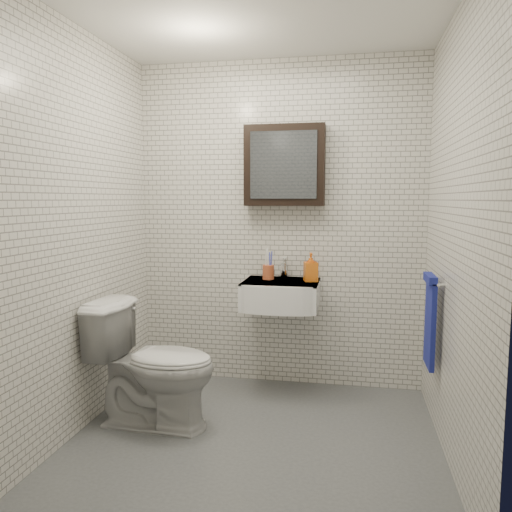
# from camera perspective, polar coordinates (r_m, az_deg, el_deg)

# --- Properties ---
(ground) EXTENTS (2.20, 2.00, 0.01)m
(ground) POSITION_cam_1_polar(r_m,az_deg,el_deg) (3.22, -0.17, -20.14)
(ground) COLOR #4B4E52
(ground) RESTS_ON ground
(room_shell) EXTENTS (2.22, 2.02, 2.51)m
(room_shell) POSITION_cam_1_polar(r_m,az_deg,el_deg) (2.88, -0.18, 6.83)
(room_shell) COLOR silver
(room_shell) RESTS_ON ground
(washbasin) EXTENTS (0.55, 0.50, 0.20)m
(washbasin) POSITION_cam_1_polar(r_m,az_deg,el_deg) (3.66, 2.79, -4.42)
(washbasin) COLOR white
(washbasin) RESTS_ON room_shell
(faucet) EXTENTS (0.06, 0.20, 0.15)m
(faucet) POSITION_cam_1_polar(r_m,az_deg,el_deg) (3.83, 3.21, -1.49)
(faucet) COLOR silver
(faucet) RESTS_ON washbasin
(mirror_cabinet) EXTENTS (0.60, 0.15, 0.60)m
(mirror_cabinet) POSITION_cam_1_polar(r_m,az_deg,el_deg) (3.79, 3.28, 10.28)
(mirror_cabinet) COLOR black
(mirror_cabinet) RESTS_ON room_shell
(towel_rail) EXTENTS (0.09, 0.30, 0.58)m
(towel_rail) POSITION_cam_1_polar(r_m,az_deg,el_deg) (3.30, 19.30, -6.58)
(towel_rail) COLOR silver
(towel_rail) RESTS_ON room_shell
(toothbrush_cup) EXTENTS (0.11, 0.11, 0.24)m
(toothbrush_cup) POSITION_cam_1_polar(r_m,az_deg,el_deg) (3.75, 1.42, -1.77)
(toothbrush_cup) COLOR #B14F2C
(toothbrush_cup) RESTS_ON washbasin
(soap_bottle) EXTENTS (0.12, 0.12, 0.21)m
(soap_bottle) POSITION_cam_1_polar(r_m,az_deg,el_deg) (3.67, 6.28, -1.27)
(soap_bottle) COLOR orange
(soap_bottle) RESTS_ON washbasin
(toilet) EXTENTS (0.81, 0.49, 0.81)m
(toilet) POSITION_cam_1_polar(r_m,az_deg,el_deg) (3.32, -11.57, -11.99)
(toilet) COLOR silver
(toilet) RESTS_ON ground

